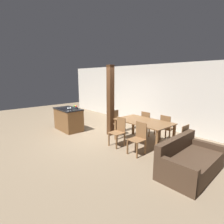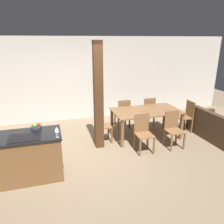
{
  "view_description": "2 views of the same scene",
  "coord_description": "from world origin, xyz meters",
  "px_view_note": "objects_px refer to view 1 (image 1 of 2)",
  "views": [
    {
      "loc": [
        5.12,
        -3.82,
        2.19
      ],
      "look_at": [
        0.6,
        0.2,
        0.95
      ],
      "focal_mm": 28.0,
      "sensor_mm": 36.0,
      "label": 1
    },
    {
      "loc": [
        -0.79,
        -4.54,
        2.6
      ],
      "look_at": [
        0.6,
        0.2,
        0.95
      ],
      "focal_mm": 35.0,
      "sensor_mm": 36.0,
      "label": 2
    }
  ],
  "objects_px": {
    "dining_chair_near_right": "(138,138)",
    "dining_chair_foot_end": "(180,140)",
    "dining_chair_near_left": "(118,131)",
    "dining_chair_far_right": "(167,128)",
    "wine_glass_middle": "(70,108)",
    "dining_table": "(144,124)",
    "fruit_bowl": "(75,107)",
    "dining_chair_far_left": "(147,123)",
    "timber_post": "(110,101)",
    "wine_glass_near": "(68,108)",
    "dining_chair_head_end": "(117,122)",
    "kitchen_island": "(69,119)",
    "couch": "(189,162)"
  },
  "relations": [
    {
      "from": "wine_glass_near",
      "to": "dining_chair_near_right",
      "type": "bearing_deg",
      "value": 13.36
    },
    {
      "from": "wine_glass_middle",
      "to": "dining_chair_near_left",
      "type": "height_order",
      "value": "wine_glass_middle"
    },
    {
      "from": "wine_glass_near",
      "to": "dining_chair_far_left",
      "type": "height_order",
      "value": "wine_glass_near"
    },
    {
      "from": "dining_chair_far_left",
      "to": "dining_chair_head_end",
      "type": "distance_m",
      "value": 1.15
    },
    {
      "from": "wine_glass_middle",
      "to": "dining_chair_far_right",
      "type": "xyz_separation_m",
      "value": [
        2.83,
        2.07,
        -0.56
      ]
    },
    {
      "from": "dining_chair_far_right",
      "to": "couch",
      "type": "bearing_deg",
      "value": 135.71
    },
    {
      "from": "fruit_bowl",
      "to": "dining_chair_head_end",
      "type": "distance_m",
      "value": 1.83
    },
    {
      "from": "fruit_bowl",
      "to": "dining_chair_far_right",
      "type": "distance_m",
      "value": 3.64
    },
    {
      "from": "dining_chair_far_left",
      "to": "couch",
      "type": "relative_size",
      "value": 0.54
    },
    {
      "from": "wine_glass_middle",
      "to": "dining_chair_near_right",
      "type": "relative_size",
      "value": 0.18
    },
    {
      "from": "kitchen_island",
      "to": "dining_table",
      "type": "bearing_deg",
      "value": 20.64
    },
    {
      "from": "wine_glass_middle",
      "to": "dining_table",
      "type": "distance_m",
      "value": 2.78
    },
    {
      "from": "wine_glass_middle",
      "to": "dining_chair_far_left",
      "type": "relative_size",
      "value": 0.18
    },
    {
      "from": "kitchen_island",
      "to": "wine_glass_near",
      "type": "bearing_deg",
      "value": -26.9
    },
    {
      "from": "dining_table",
      "to": "dining_chair_far_left",
      "type": "distance_m",
      "value": 0.87
    },
    {
      "from": "wine_glass_middle",
      "to": "timber_post",
      "type": "distance_m",
      "value": 1.53
    },
    {
      "from": "fruit_bowl",
      "to": "timber_post",
      "type": "distance_m",
      "value": 1.6
    },
    {
      "from": "dining_chair_near_left",
      "to": "timber_post",
      "type": "distance_m",
      "value": 1.37
    },
    {
      "from": "dining_chair_near_right",
      "to": "dining_chair_foot_end",
      "type": "bearing_deg",
      "value": 40.42
    },
    {
      "from": "dining_chair_near_left",
      "to": "fruit_bowl",
      "type": "bearing_deg",
      "value": -176.4
    },
    {
      "from": "kitchen_island",
      "to": "dining_chair_head_end",
      "type": "xyz_separation_m",
      "value": [
        1.71,
        1.13,
        0.02
      ]
    },
    {
      "from": "dining_table",
      "to": "dining_chair_far_left",
      "type": "relative_size",
      "value": 1.99
    },
    {
      "from": "fruit_bowl",
      "to": "dining_chair_far_left",
      "type": "bearing_deg",
      "value": 34.41
    },
    {
      "from": "dining_chair_foot_end",
      "to": "timber_post",
      "type": "distance_m",
      "value": 2.79
    },
    {
      "from": "wine_glass_near",
      "to": "dining_chair_head_end",
      "type": "height_order",
      "value": "wine_glass_near"
    },
    {
      "from": "couch",
      "to": "dining_chair_far_right",
      "type": "bearing_deg",
      "value": 44.11
    },
    {
      "from": "dining_chair_far_left",
      "to": "dining_chair_far_right",
      "type": "xyz_separation_m",
      "value": [
        0.82,
        0.0,
        0.0
      ]
    },
    {
      "from": "wine_glass_near",
      "to": "dining_chair_far_right",
      "type": "distance_m",
      "value": 3.6
    },
    {
      "from": "fruit_bowl",
      "to": "couch",
      "type": "distance_m",
      "value": 4.71
    },
    {
      "from": "timber_post",
      "to": "kitchen_island",
      "type": "bearing_deg",
      "value": -150.95
    },
    {
      "from": "dining_chair_far_left",
      "to": "dining_chair_head_end",
      "type": "bearing_deg",
      "value": 40.42
    },
    {
      "from": "dining_table",
      "to": "dining_chair_near_left",
      "type": "bearing_deg",
      "value": -118.76
    },
    {
      "from": "dining_chair_near_left",
      "to": "dining_chair_far_right",
      "type": "height_order",
      "value": "same"
    },
    {
      "from": "dining_chair_near_left",
      "to": "kitchen_island",
      "type": "bearing_deg",
      "value": -171.57
    },
    {
      "from": "dining_chair_near_left",
      "to": "timber_post",
      "type": "relative_size",
      "value": 0.35
    },
    {
      "from": "fruit_bowl",
      "to": "dining_chair_far_right",
      "type": "relative_size",
      "value": 0.23
    },
    {
      "from": "dining_chair_foot_end",
      "to": "kitchen_island",
      "type": "bearing_deg",
      "value": -75.23
    },
    {
      "from": "fruit_bowl",
      "to": "wine_glass_near",
      "type": "height_order",
      "value": "wine_glass_near"
    },
    {
      "from": "dining_table",
      "to": "timber_post",
      "type": "xyz_separation_m",
      "value": [
        -1.38,
        -0.23,
        0.62
      ]
    },
    {
      "from": "kitchen_island",
      "to": "fruit_bowl",
      "type": "xyz_separation_m",
      "value": [
        0.19,
        0.23,
        0.51
      ]
    },
    {
      "from": "dining_chair_near_right",
      "to": "wine_glass_near",
      "type": "bearing_deg",
      "value": -166.64
    },
    {
      "from": "dining_chair_far_left",
      "to": "dining_chair_foot_end",
      "type": "height_order",
      "value": "same"
    },
    {
      "from": "dining_chair_far_right",
      "to": "dining_chair_foot_end",
      "type": "distance_m",
      "value": 1.15
    },
    {
      "from": "wine_glass_near",
      "to": "dining_table",
      "type": "distance_m",
      "value": 2.83
    },
    {
      "from": "dining_chair_head_end",
      "to": "wine_glass_near",
      "type": "bearing_deg",
      "value": 141.2
    },
    {
      "from": "dining_table",
      "to": "fruit_bowl",
      "type": "bearing_deg",
      "value": -162.28
    },
    {
      "from": "kitchen_island",
      "to": "wine_glass_near",
      "type": "xyz_separation_m",
      "value": [
        0.57,
        -0.29,
        0.59
      ]
    },
    {
      "from": "dining_chair_near_right",
      "to": "dining_chair_head_end",
      "type": "xyz_separation_m",
      "value": [
        -1.69,
        0.74,
        0.0
      ]
    },
    {
      "from": "wine_glass_near",
      "to": "dining_chair_foot_end",
      "type": "relative_size",
      "value": 0.18
    },
    {
      "from": "dining_chair_head_end",
      "to": "dining_chair_foot_end",
      "type": "height_order",
      "value": "same"
    }
  ]
}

